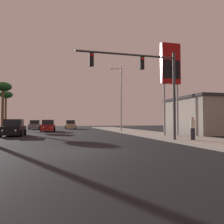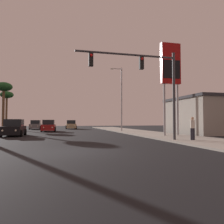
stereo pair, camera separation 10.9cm
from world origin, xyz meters
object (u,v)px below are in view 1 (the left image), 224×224
object	(u,v)px
car_tan	(70,125)
traffic_light_mast	(148,76)
car_red	(48,126)
pedestrian_on_sidewalk	(193,127)
car_black	(14,128)
street_lamp	(120,96)
palm_tree_mid	(3,89)
gas_station_sign	(171,69)
palm_tree_far	(6,96)
car_grey	(35,125)

from	to	relation	value
car_tan	traffic_light_mast	distance (m)	28.89
car_red	pedestrian_on_sidewalk	size ratio (longest dim) A/B	2.60
car_black	pedestrian_on_sidewalk	xyz separation A→B (m)	(13.87, -9.62, 0.27)
street_lamp	palm_tree_mid	xyz separation A→B (m)	(-16.46, 4.91, 1.10)
car_black	street_lamp	xyz separation A→B (m)	(12.94, 6.09, 4.36)
traffic_light_mast	gas_station_sign	xyz separation A→B (m)	(4.38, 4.53, 1.88)
car_red	gas_station_sign	size ratio (longest dim) A/B	0.48
car_red	street_lamp	xyz separation A→B (m)	(9.98, -3.36, 4.36)
pedestrian_on_sidewalk	palm_tree_far	distance (m)	36.46
palm_tree_mid	car_black	bearing A→B (deg)	-72.27
street_lamp	gas_station_sign	distance (m)	10.93
street_lamp	car_grey	bearing A→B (deg)	134.39
gas_station_sign	palm_tree_far	bearing A→B (deg)	128.34
car_grey	traffic_light_mast	distance (m)	30.28
car_black	gas_station_sign	world-z (taller)	gas_station_sign
car_red	traffic_light_mast	xyz separation A→B (m)	(7.62, -18.53, 3.97)
car_red	car_tan	distance (m)	10.51
car_grey	traffic_light_mast	bearing A→B (deg)	111.38
traffic_light_mast	palm_tree_far	xyz separation A→B (m)	(-15.83, 30.08, 1.45)
car_red	car_grey	distance (m)	10.02
car_red	pedestrian_on_sidewalk	xyz separation A→B (m)	(10.91, -19.06, 0.27)
gas_station_sign	palm_tree_mid	bearing A→B (deg)	139.93
car_grey	traffic_light_mast	size ratio (longest dim) A/B	0.58
traffic_light_mast	gas_station_sign	world-z (taller)	gas_station_sign
street_lamp	palm_tree_mid	distance (m)	17.21
gas_station_sign	palm_tree_mid	xyz separation A→B (m)	(-18.48, 15.55, -0.40)
car_red	palm_tree_far	distance (m)	15.17
car_red	traffic_light_mast	bearing A→B (deg)	114.32
palm_tree_far	car_red	bearing A→B (deg)	-54.62
street_lamp	palm_tree_far	bearing A→B (deg)	140.64
gas_station_sign	street_lamp	bearing A→B (deg)	100.79
car_grey	palm_tree_mid	size ratio (longest dim) A/B	0.60
car_black	street_lamp	size ratio (longest dim) A/B	0.48
gas_station_sign	palm_tree_far	world-z (taller)	gas_station_sign
gas_station_sign	palm_tree_mid	distance (m)	24.16
street_lamp	pedestrian_on_sidewalk	size ratio (longest dim) A/B	5.39
car_black	street_lamp	distance (m)	14.95
traffic_light_mast	car_black	bearing A→B (deg)	139.37
car_grey	car_tan	world-z (taller)	same
car_grey	palm_tree_far	bearing A→B (deg)	-18.17
palm_tree_mid	pedestrian_on_sidewalk	bearing A→B (deg)	-49.85
traffic_light_mast	palm_tree_far	distance (m)	34.02
car_tan	gas_station_sign	bearing A→B (deg)	110.04
gas_station_sign	pedestrian_on_sidewalk	bearing A→B (deg)	-102.19
pedestrian_on_sidewalk	car_red	bearing A→B (deg)	119.78
car_tan	street_lamp	xyz separation A→B (m)	(6.23, -13.19, 4.36)
traffic_light_mast	palm_tree_far	world-z (taller)	palm_tree_far
palm_tree_mid	traffic_light_mast	bearing A→B (deg)	-54.92
car_red	car_grey	size ratio (longest dim) A/B	1.00
traffic_light_mast	street_lamp	bearing A→B (deg)	81.18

